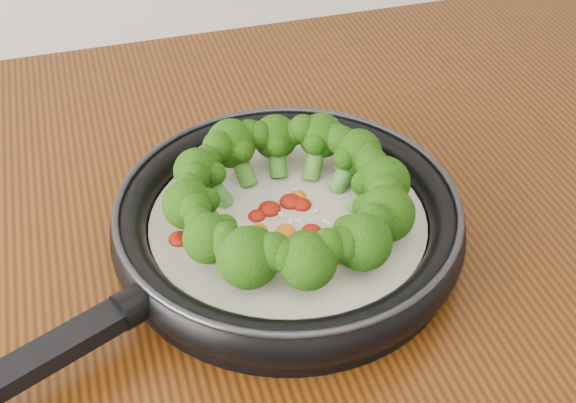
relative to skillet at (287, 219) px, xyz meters
name	(u,v)px	position (x,y,z in m)	size (l,w,h in m)	color
skillet	(287,219)	(0.00, 0.00, 0.00)	(0.49, 0.40, 0.08)	black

